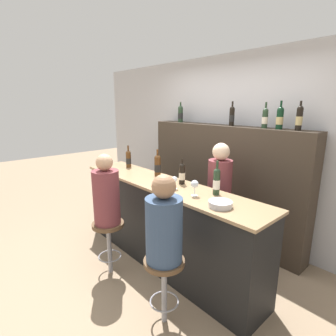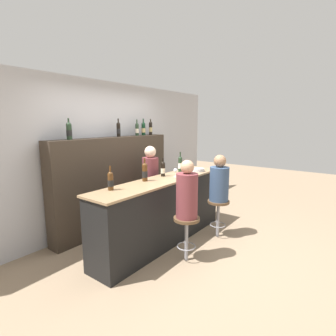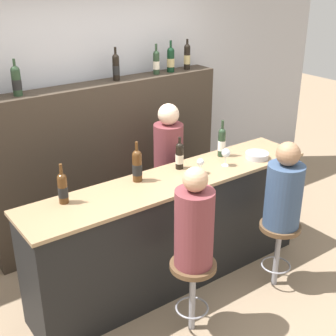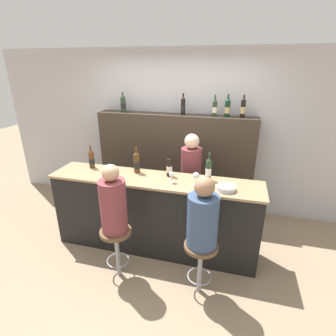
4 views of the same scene
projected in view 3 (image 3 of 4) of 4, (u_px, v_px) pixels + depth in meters
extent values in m
plane|color=#8C755B|center=(190.00, 293.00, 4.14)|extent=(16.00, 16.00, 0.00)
cube|color=#B2B2B7|center=(96.00, 110.00, 4.79)|extent=(6.40, 0.05, 2.60)
cube|color=black|center=(173.00, 232.00, 4.13)|extent=(2.63, 0.50, 1.00)
cube|color=#997A56|center=(173.00, 180.00, 3.92)|extent=(2.67, 0.54, 0.03)
cube|color=#382D23|center=(110.00, 160.00, 4.82)|extent=(2.50, 0.28, 1.63)
cylinder|color=#4C2D14|center=(63.00, 191.00, 3.48)|extent=(0.07, 0.07, 0.20)
cylinder|color=black|center=(63.00, 192.00, 3.48)|extent=(0.08, 0.08, 0.08)
sphere|color=#4C2D14|center=(62.00, 178.00, 3.44)|extent=(0.07, 0.07, 0.07)
cylinder|color=#4C2D14|center=(61.00, 170.00, 3.41)|extent=(0.02, 0.02, 0.10)
cylinder|color=#4C2D14|center=(137.00, 168.00, 3.83)|extent=(0.08, 0.08, 0.23)
cylinder|color=black|center=(137.00, 169.00, 3.83)|extent=(0.08, 0.08, 0.09)
sphere|color=#4C2D14|center=(137.00, 155.00, 3.78)|extent=(0.08, 0.08, 0.08)
cylinder|color=#4C2D14|center=(137.00, 147.00, 3.75)|extent=(0.02, 0.02, 0.10)
cylinder|color=black|center=(179.00, 158.00, 4.07)|extent=(0.07, 0.07, 0.20)
cylinder|color=beige|center=(179.00, 159.00, 4.07)|extent=(0.07, 0.07, 0.08)
sphere|color=black|center=(180.00, 147.00, 4.02)|extent=(0.07, 0.07, 0.07)
cylinder|color=black|center=(180.00, 141.00, 4.00)|extent=(0.02, 0.02, 0.07)
cylinder|color=#233823|center=(222.00, 144.00, 4.32)|extent=(0.07, 0.07, 0.24)
cylinder|color=white|center=(222.00, 145.00, 4.33)|extent=(0.07, 0.07, 0.09)
sphere|color=#233823|center=(222.00, 132.00, 4.28)|extent=(0.07, 0.07, 0.07)
cylinder|color=#233823|center=(223.00, 126.00, 4.25)|extent=(0.02, 0.02, 0.10)
cylinder|color=#233823|center=(17.00, 83.00, 3.99)|extent=(0.08, 0.08, 0.22)
cylinder|color=black|center=(17.00, 84.00, 3.99)|extent=(0.08, 0.08, 0.09)
sphere|color=#233823|center=(15.00, 71.00, 3.95)|extent=(0.08, 0.08, 0.08)
cylinder|color=#233823|center=(14.00, 64.00, 3.92)|extent=(0.02, 0.02, 0.08)
cylinder|color=black|center=(116.00, 69.00, 4.51)|extent=(0.07, 0.07, 0.22)
cylinder|color=black|center=(116.00, 70.00, 4.52)|extent=(0.07, 0.07, 0.09)
sphere|color=black|center=(116.00, 57.00, 4.47)|extent=(0.07, 0.07, 0.07)
cylinder|color=black|center=(115.00, 51.00, 4.45)|extent=(0.02, 0.02, 0.08)
cylinder|color=#233823|center=(156.00, 64.00, 4.77)|extent=(0.07, 0.07, 0.20)
cylinder|color=beige|center=(156.00, 65.00, 4.77)|extent=(0.07, 0.07, 0.08)
sphere|color=#233823|center=(156.00, 54.00, 4.73)|extent=(0.07, 0.07, 0.07)
cylinder|color=#233823|center=(156.00, 48.00, 4.71)|extent=(0.02, 0.02, 0.09)
cylinder|color=black|center=(171.00, 62.00, 4.87)|extent=(0.08, 0.08, 0.22)
cylinder|color=tan|center=(171.00, 63.00, 4.87)|extent=(0.08, 0.08, 0.09)
sphere|color=black|center=(171.00, 51.00, 4.82)|extent=(0.08, 0.08, 0.08)
cylinder|color=black|center=(171.00, 45.00, 4.80)|extent=(0.02, 0.02, 0.09)
cylinder|color=black|center=(187.00, 58.00, 4.98)|extent=(0.07, 0.07, 0.23)
cylinder|color=tan|center=(187.00, 59.00, 4.98)|extent=(0.07, 0.07, 0.09)
sphere|color=black|center=(187.00, 47.00, 4.93)|extent=(0.07, 0.07, 0.07)
cylinder|color=black|center=(187.00, 42.00, 4.91)|extent=(0.02, 0.02, 0.07)
cylinder|color=silver|center=(200.00, 173.00, 4.01)|extent=(0.06, 0.06, 0.00)
cylinder|color=silver|center=(200.00, 169.00, 3.99)|extent=(0.01, 0.01, 0.07)
sphere|color=silver|center=(200.00, 162.00, 3.97)|extent=(0.06, 0.06, 0.06)
cylinder|color=silver|center=(225.00, 165.00, 4.16)|extent=(0.07, 0.07, 0.00)
cylinder|color=silver|center=(225.00, 161.00, 4.15)|extent=(0.01, 0.01, 0.08)
sphere|color=silver|center=(226.00, 153.00, 4.12)|extent=(0.08, 0.08, 0.08)
cylinder|color=#B7B7BC|center=(257.00, 156.00, 4.31)|extent=(0.21, 0.21, 0.05)
cylinder|color=gray|center=(192.00, 299.00, 3.63)|extent=(0.05, 0.05, 0.58)
torus|color=gray|center=(192.00, 308.00, 3.66)|extent=(0.26, 0.26, 0.02)
cylinder|color=brown|center=(193.00, 265.00, 3.50)|extent=(0.36, 0.36, 0.04)
cylinder|color=brown|center=(194.00, 228.00, 3.37)|extent=(0.29, 0.29, 0.60)
sphere|color=tan|center=(195.00, 179.00, 3.22)|extent=(0.18, 0.18, 0.18)
cylinder|color=gray|center=(277.00, 257.00, 4.14)|extent=(0.05, 0.05, 0.58)
torus|color=gray|center=(276.00, 265.00, 4.18)|extent=(0.26, 0.26, 0.02)
cylinder|color=brown|center=(280.00, 227.00, 4.02)|extent=(0.36, 0.36, 0.04)
cylinder|color=#334766|center=(284.00, 196.00, 3.90)|extent=(0.31, 0.31, 0.56)
sphere|color=#936B4C|center=(288.00, 154.00, 3.75)|extent=(0.20, 0.20, 0.20)
cylinder|color=brown|center=(168.00, 185.00, 4.70)|extent=(0.29, 0.29, 1.27)
sphere|color=beige|center=(168.00, 114.00, 4.40)|extent=(0.20, 0.20, 0.20)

